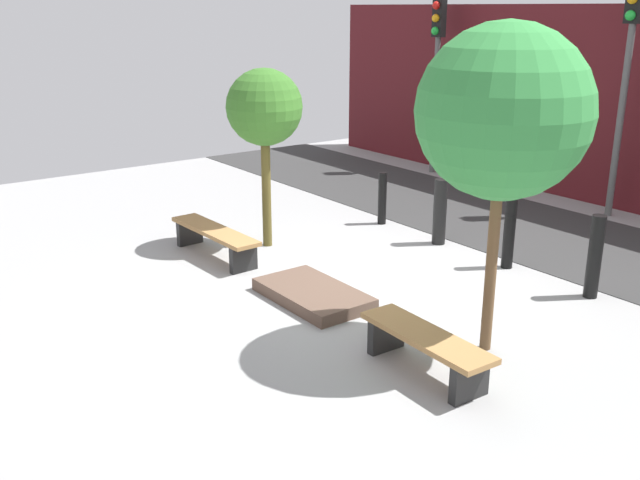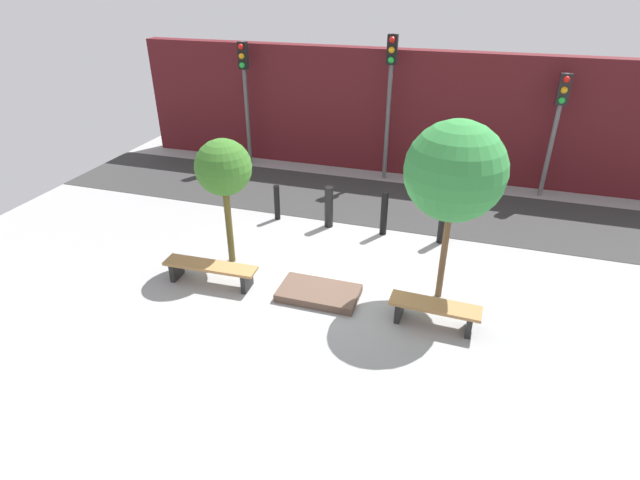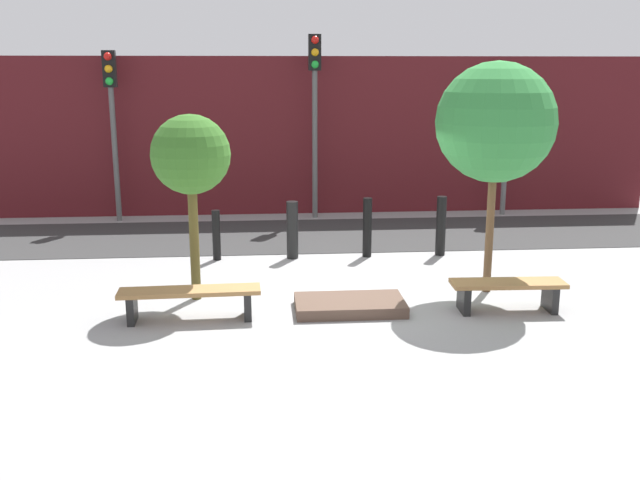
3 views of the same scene
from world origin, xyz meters
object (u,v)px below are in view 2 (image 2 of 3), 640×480
Objects in this scene: bench_left at (210,269)px; bench_right at (435,310)px; bollard_far_left at (277,203)px; tree_behind_left_bench at (223,169)px; planter_bed at (319,293)px; bollard_center at (384,213)px; traffic_light_mid_east at (558,114)px; tree_behind_right_bench at (455,172)px; bollard_right at (443,221)px; bollard_left at (329,207)px; traffic_light_west at (245,82)px; traffic_light_mid_west at (390,84)px.

bench_right is at bearing -2.12° from bench_left.
tree_behind_left_bench is at bearing -94.56° from bollard_far_left.
bollard_far_left reaches higher than planter_bed.
bench_right is at bearing -63.96° from bollard_center.
traffic_light_mid_east reaches higher than bench_left.
bench_right is 2.45m from tree_behind_right_bench.
bollard_right is (1.36, 0.00, 0.00)m from bollard_center.
traffic_light_west is at bearing 136.29° from bollard_left.
tree_behind_left_bench is at bearing 87.88° from bench_left.
tree_behind_right_bench is 6.25m from traffic_light_mid_east.
bollard_right is at bearing -123.74° from traffic_light_mid_east.
bollard_left is 0.95× the size of bollard_right.
bench_right is at bearing -11.80° from tree_behind_left_bench.
tree_behind_right_bench is 5.27m from bollard_far_left.
planter_bed is 3.43m from tree_behind_right_bench.
tree_behind_right_bench is at bearing -110.93° from traffic_light_mid_east.
tree_behind_left_bench is at bearing 180.00° from tree_behind_right_bench.
traffic_light_mid_west is (4.46, 0.00, 0.22)m from traffic_light_west.
traffic_light_west is at bearing 124.17° from planter_bed.
bollard_center is (-1.54, 3.16, 0.23)m from bench_right.
bench_left is 0.47× the size of traffic_light_mid_west.
planter_bed is at bearing -55.83° from traffic_light_west.
bollard_far_left is 2.73m from bollard_center.
bollard_left is (1.54, 3.16, 0.20)m from bench_left.
bollard_far_left is (0.18, 2.23, -1.68)m from tree_behind_left_bench.
traffic_light_mid_east is (2.23, 6.76, 2.00)m from bench_right.
planter_bed is at bearing -55.31° from bollard_far_left.
bollard_center is (2.91, 3.16, 0.22)m from bench_left.
bollard_right is (2.73, 0.00, 0.03)m from bollard_left.
bench_left reaches higher than bench_right.
bollard_left is 0.26× the size of traffic_light_mid_west.
traffic_light_west reaches higher than bench_left.
bollard_left is 0.28× the size of traffic_light_west.
bench_right is 7.54m from traffic_light_mid_west.
bollard_far_left is (-4.27, 2.23, -2.13)m from tree_behind_right_bench.
tree_behind_left_bench is 3.01× the size of bollard_far_left.
bench_right is 4.90m from tree_behind_left_bench.
tree_behind_right_bench is at bearing 92.12° from bench_right.
traffic_light_west reaches higher than bollard_left.
tree_behind_left_bench is at bearing -124.70° from bollard_left.
tree_behind_left_bench reaches higher than bollard_far_left.
tree_behind_right_bench reaches higher than bollard_center.
planter_bed is 1.42× the size of bollard_center.
bollard_center is 1.36m from bollard_right.
bollard_right reaches higher than bench_right.
bollard_right is 0.27× the size of traffic_light_mid_west.
bollard_left is 1.36m from bollard_center.
traffic_light_mid_east is (6.68, 5.83, 0.18)m from tree_behind_left_bench.
traffic_light_west is at bearing -179.99° from traffic_light_mid_west.
tree_behind_left_bench is 8.87m from traffic_light_mid_east.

